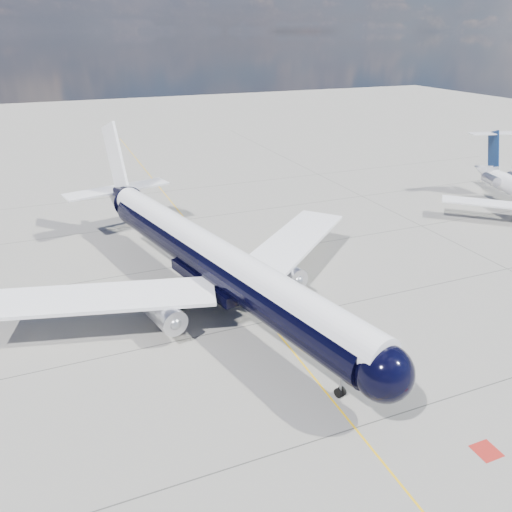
# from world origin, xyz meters

# --- Properties ---
(ground) EXTENTS (320.00, 320.00, 0.00)m
(ground) POSITION_xyz_m (0.00, 30.00, 0.00)
(ground) COLOR gray
(ground) RESTS_ON ground
(taxiway_centerline) EXTENTS (0.16, 160.00, 0.01)m
(taxiway_centerline) POSITION_xyz_m (0.00, 25.00, 0.00)
(taxiway_centerline) COLOR #E9AD0C
(taxiway_centerline) RESTS_ON ground
(red_marking) EXTENTS (1.60, 1.60, 0.01)m
(red_marking) POSITION_xyz_m (6.80, -10.00, 0.00)
(red_marking) COLOR maroon
(red_marking) RESTS_ON ground
(main_airliner) EXTENTS (41.18, 50.91, 14.89)m
(main_airliner) POSITION_xyz_m (-3.69, 16.52, 4.62)
(main_airliner) COLOR black
(main_airliner) RESTS_ON ground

